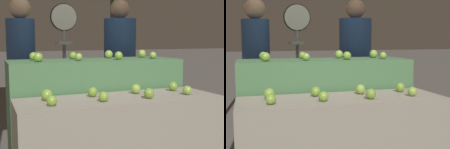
% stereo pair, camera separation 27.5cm
% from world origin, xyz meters
% --- Properties ---
extents(display_counter_back, '(1.63, 0.55, 1.13)m').
position_xyz_m(display_counter_back, '(0.00, 0.60, 0.56)').
color(display_counter_back, '#4C7A4C').
rests_on(display_counter_back, ground_plane).
extents(apple_front_0, '(0.07, 0.07, 0.07)m').
position_xyz_m(apple_front_0, '(-0.57, -0.10, 0.90)').
color(apple_front_0, '#84AD3D').
rests_on(apple_front_0, display_counter_front).
extents(apple_front_1, '(0.08, 0.08, 0.08)m').
position_xyz_m(apple_front_1, '(-0.18, -0.10, 0.90)').
color(apple_front_1, '#84AD3D').
rests_on(apple_front_1, display_counter_front).
extents(apple_front_2, '(0.08, 0.08, 0.08)m').
position_xyz_m(apple_front_2, '(0.19, -0.12, 0.91)').
color(apple_front_2, '#7AA338').
rests_on(apple_front_2, display_counter_front).
extents(apple_front_3, '(0.08, 0.08, 0.08)m').
position_xyz_m(apple_front_3, '(0.57, -0.10, 0.90)').
color(apple_front_3, '#8EB247').
rests_on(apple_front_3, display_counter_front).
extents(apple_front_4, '(0.09, 0.09, 0.09)m').
position_xyz_m(apple_front_4, '(-0.56, 0.10, 0.91)').
color(apple_front_4, '#84AD3D').
rests_on(apple_front_4, display_counter_front).
extents(apple_front_5, '(0.08, 0.08, 0.08)m').
position_xyz_m(apple_front_5, '(-0.19, 0.12, 0.90)').
color(apple_front_5, '#7AA338').
rests_on(apple_front_5, display_counter_front).
extents(apple_front_6, '(0.08, 0.08, 0.08)m').
position_xyz_m(apple_front_6, '(0.19, 0.11, 0.91)').
color(apple_front_6, '#8EB247').
rests_on(apple_front_6, display_counter_front).
extents(apple_front_7, '(0.08, 0.08, 0.08)m').
position_xyz_m(apple_front_7, '(0.56, 0.11, 0.91)').
color(apple_front_7, '#7AA338').
rests_on(apple_front_7, display_counter_front).
extents(apple_back_0, '(0.08, 0.08, 0.08)m').
position_xyz_m(apple_back_0, '(-0.56, 0.49, 1.17)').
color(apple_back_0, '#84AD3D').
rests_on(apple_back_0, display_counter_back).
extents(apple_back_1, '(0.07, 0.07, 0.07)m').
position_xyz_m(apple_back_1, '(-0.20, 0.49, 1.16)').
color(apple_back_1, '#8EB247').
rests_on(apple_back_1, display_counter_back).
extents(apple_back_2, '(0.08, 0.08, 0.08)m').
position_xyz_m(apple_back_2, '(0.20, 0.49, 1.17)').
color(apple_back_2, '#84AD3D').
rests_on(apple_back_2, display_counter_back).
extents(apple_back_3, '(0.07, 0.07, 0.07)m').
position_xyz_m(apple_back_3, '(0.57, 0.49, 1.16)').
color(apple_back_3, '#8EB247').
rests_on(apple_back_3, display_counter_back).
extents(apple_back_4, '(0.08, 0.08, 0.08)m').
position_xyz_m(apple_back_4, '(-0.57, 0.70, 1.17)').
color(apple_back_4, '#84AD3D').
rests_on(apple_back_4, display_counter_back).
extents(apple_back_5, '(0.07, 0.07, 0.07)m').
position_xyz_m(apple_back_5, '(-0.19, 0.70, 1.17)').
color(apple_back_5, '#7AA338').
rests_on(apple_back_5, display_counter_back).
extents(apple_back_6, '(0.08, 0.08, 0.08)m').
position_xyz_m(apple_back_6, '(0.18, 0.71, 1.17)').
color(apple_back_6, '#8EB247').
rests_on(apple_back_6, display_counter_back).
extents(apple_back_7, '(0.08, 0.08, 0.08)m').
position_xyz_m(apple_back_7, '(0.56, 0.70, 1.17)').
color(apple_back_7, '#8EB247').
rests_on(apple_back_7, display_counter_back).
extents(produce_scale, '(0.30, 0.20, 1.71)m').
position_xyz_m(produce_scale, '(-0.17, 1.13, 1.25)').
color(produce_scale, '#99999E').
rests_on(produce_scale, ground_plane).
extents(person_vendor_at_scale, '(0.37, 0.37, 1.78)m').
position_xyz_m(person_vendor_at_scale, '(-0.62, 1.30, 1.05)').
color(person_vendor_at_scale, '#2D2D38').
rests_on(person_vendor_at_scale, ground_plane).
extents(person_customer_left, '(0.46, 0.46, 1.81)m').
position_xyz_m(person_customer_left, '(0.58, 1.33, 1.04)').
color(person_customer_left, '#2D2D38').
rests_on(person_customer_left, ground_plane).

